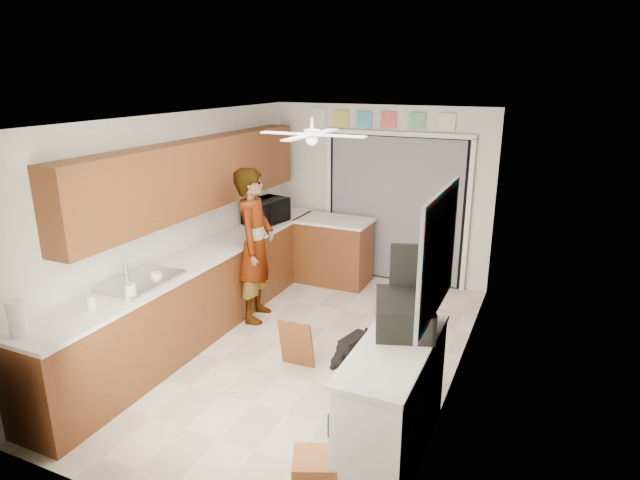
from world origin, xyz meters
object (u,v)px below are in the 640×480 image
(microwave, at_px, (266,211))
(cardboard_box, at_px, (322,472))
(cup, at_px, (156,277))
(paper_towel_roll, at_px, (17,318))
(navy_crate, at_px, (354,422))
(dog, at_px, (353,350))
(suitcase, at_px, (404,314))
(man, at_px, (255,245))

(microwave, relative_size, cardboard_box, 1.42)
(cup, height_order, paper_towel_roll, paper_towel_roll)
(navy_crate, xyz_separation_m, dog, (-0.39, 1.01, 0.09))
(suitcase, distance_m, navy_crate, 1.04)
(paper_towel_roll, xyz_separation_m, dog, (2.01, 2.13, -0.89))
(navy_crate, bearing_deg, dog, 111.15)
(cup, bearing_deg, microwave, 91.98)
(microwave, height_order, cup, microwave)
(suitcase, xyz_separation_m, dog, (-0.71, 0.77, -0.87))
(paper_towel_roll, distance_m, man, 2.80)
(microwave, bearing_deg, cup, -167.01)
(suitcase, bearing_deg, man, 129.47)
(microwave, height_order, dog, microwave)
(cardboard_box, relative_size, man, 0.22)
(suitcase, bearing_deg, cup, 161.45)
(paper_towel_roll, relative_size, suitcase, 0.49)
(navy_crate, distance_m, dog, 1.08)
(microwave, xyz_separation_m, suitcase, (2.61, -2.34, -0.04))
(paper_towel_roll, distance_m, suitcase, 3.04)
(man, distance_m, dog, 1.80)
(navy_crate, height_order, dog, dog)
(microwave, relative_size, suitcase, 1.00)
(suitcase, relative_size, man, 0.32)
(dog, bearing_deg, cup, -142.67)
(microwave, xyz_separation_m, cup, (0.08, -2.33, -0.12))
(cup, xyz_separation_m, navy_crate, (2.21, -0.24, -0.87))
(cup, height_order, cardboard_box, cup)
(suitcase, height_order, cardboard_box, suitcase)
(cup, relative_size, suitcase, 0.18)
(suitcase, xyz_separation_m, navy_crate, (-0.32, -0.24, -0.96))
(paper_towel_roll, distance_m, cardboard_box, 2.62)
(paper_towel_roll, relative_size, navy_crate, 0.83)
(microwave, bearing_deg, man, -146.80)
(suitcase, xyz_separation_m, man, (-2.22, 1.39, -0.13))
(suitcase, distance_m, cardboard_box, 1.34)
(navy_crate, relative_size, dog, 0.71)
(dog, bearing_deg, navy_crate, -54.31)
(suitcase, relative_size, navy_crate, 1.68)
(suitcase, bearing_deg, navy_crate, -161.95)
(cardboard_box, bearing_deg, navy_crate, 90.00)
(paper_towel_roll, distance_m, navy_crate, 2.82)
(navy_crate, xyz_separation_m, man, (-1.90, 1.63, 0.83))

